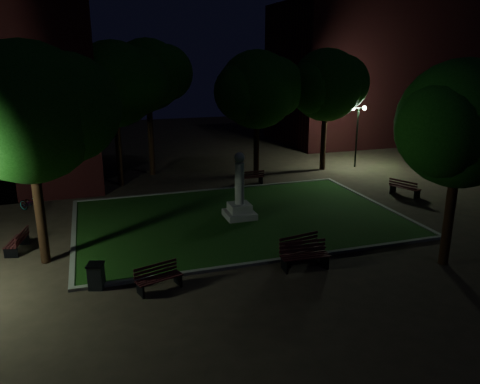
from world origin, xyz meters
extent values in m
plane|color=#3D2F23|center=(0.00, 0.00, 0.00)|extent=(80.00, 80.00, 0.00)
cube|color=#1A4011|center=(0.00, 2.00, 0.04)|extent=(15.00, 10.00, 0.08)
cube|color=slate|center=(0.00, -3.10, 0.06)|extent=(15.40, 0.20, 0.12)
cube|color=slate|center=(0.00, 7.10, 0.06)|extent=(15.40, 0.20, 0.12)
cube|color=slate|center=(-7.60, 2.00, 0.06)|extent=(0.20, 10.00, 0.12)
cube|color=slate|center=(7.60, 2.00, 0.06)|extent=(0.20, 10.00, 0.12)
cube|color=#A7A098|center=(0.00, 2.00, 0.23)|extent=(1.40, 1.40, 0.30)
cube|color=#A7A098|center=(0.00, 2.00, 0.58)|extent=(1.00, 1.00, 0.40)
cylinder|color=#A7A098|center=(0.00, 2.00, 1.78)|extent=(0.44, 0.44, 2.00)
sphere|color=#A7A098|center=(0.00, 2.00, 3.03)|extent=(0.50, 0.50, 0.50)
cube|color=#441314|center=(18.00, 20.00, 6.00)|extent=(16.00, 10.00, 12.00)
cylinder|color=black|center=(-8.57, -0.36, 2.09)|extent=(0.36, 0.36, 4.18)
sphere|color=#185412|center=(-8.57, -0.36, 5.68)|extent=(5.01, 5.01, 5.01)
sphere|color=#185412|center=(-7.31, -0.16, 5.78)|extent=(4.01, 4.01, 4.01)
cylinder|color=black|center=(-4.97, 10.05, 2.26)|extent=(0.36, 0.36, 4.53)
sphere|color=#185412|center=(-4.97, 10.05, 6.01)|extent=(4.94, 4.94, 4.94)
sphere|color=#185412|center=(-3.73, 10.25, 6.11)|extent=(3.95, 3.95, 3.95)
sphere|color=#185412|center=(-5.95, 9.75, 5.91)|extent=(3.70, 3.70, 3.70)
cylinder|color=black|center=(3.75, 9.97, 2.02)|extent=(0.36, 0.36, 4.03)
sphere|color=#185412|center=(3.75, 9.97, 5.51)|extent=(4.94, 4.94, 4.94)
sphere|color=#185412|center=(4.98, 10.17, 5.61)|extent=(3.95, 3.95, 3.95)
sphere|color=#185412|center=(2.76, 9.67, 5.41)|extent=(3.71, 3.71, 3.71)
cylinder|color=black|center=(8.58, 9.90, 2.15)|extent=(0.36, 0.36, 4.29)
sphere|color=#185412|center=(8.58, 9.90, 5.72)|extent=(4.75, 4.75, 4.75)
sphere|color=#185412|center=(9.77, 10.10, 5.82)|extent=(3.80, 3.80, 3.80)
sphere|color=#185412|center=(7.63, 9.60, 5.62)|extent=(3.56, 3.56, 3.56)
cylinder|color=black|center=(5.80, -5.19, 1.98)|extent=(0.36, 0.36, 3.96)
sphere|color=#185412|center=(5.80, -5.19, 5.31)|extent=(4.51, 4.51, 4.51)
sphere|color=#185412|center=(4.90, -5.49, 5.21)|extent=(3.38, 3.38, 3.38)
cylinder|color=black|center=(-10.21, 10.13, 2.24)|extent=(0.36, 0.36, 4.49)
sphere|color=#185412|center=(-10.21, 10.13, 5.82)|extent=(4.44, 4.44, 4.44)
sphere|color=#185412|center=(-9.10, 10.33, 5.92)|extent=(3.55, 3.55, 3.55)
cylinder|color=black|center=(-2.76, 12.16, 2.54)|extent=(0.36, 0.36, 5.08)
sphere|color=#185412|center=(-2.76, 12.16, 6.43)|extent=(4.49, 4.49, 4.49)
sphere|color=#185412|center=(-1.64, 12.36, 6.53)|extent=(3.59, 3.59, 3.59)
sphere|color=#185412|center=(-3.66, 11.86, 6.33)|extent=(3.36, 3.36, 3.36)
cylinder|color=black|center=(-10.09, 9.52, 2.01)|extent=(0.12, 0.12, 4.02)
cylinder|color=black|center=(-10.09, 9.52, 4.02)|extent=(0.90, 0.08, 0.08)
sphere|color=#D8FFD8|center=(-10.54, 9.52, 4.02)|extent=(0.28, 0.28, 0.28)
sphere|color=#D8FFD8|center=(-9.64, 9.52, 4.02)|extent=(0.28, 0.28, 0.28)
cylinder|color=black|center=(11.18, 9.94, 2.06)|extent=(0.12, 0.12, 4.11)
cylinder|color=black|center=(11.18, 9.94, 4.11)|extent=(0.90, 0.08, 0.08)
sphere|color=#D8FFD8|center=(10.73, 9.94, 4.11)|extent=(0.28, 0.28, 0.28)
sphere|color=#D8FFD8|center=(11.63, 9.94, 4.11)|extent=(0.28, 0.28, 0.28)
cube|color=black|center=(-0.18, -3.90, 0.25)|extent=(0.11, 0.63, 0.50)
cube|color=black|center=(1.40, -4.00, 0.25)|extent=(0.11, 0.63, 0.50)
cube|color=#391213|center=(0.60, -4.20, 0.51)|extent=(1.81, 0.22, 0.05)
cube|color=#391213|center=(0.61, -4.04, 0.51)|extent=(1.81, 0.22, 0.05)
cube|color=#391213|center=(0.62, -3.88, 0.51)|extent=(1.81, 0.22, 0.05)
cube|color=#391213|center=(0.63, -3.73, 0.51)|extent=(1.81, 0.22, 0.05)
cube|color=#391213|center=(0.63, -3.66, 0.62)|extent=(1.81, 0.18, 0.11)
cube|color=#391213|center=(0.63, -3.66, 0.78)|extent=(1.81, 0.18, 0.11)
cube|color=#391213|center=(0.63, -3.66, 0.94)|extent=(1.81, 0.18, 0.11)
cube|color=black|center=(0.06, -3.45, 0.24)|extent=(0.18, 0.61, 0.49)
cube|color=black|center=(1.59, -3.17, 0.24)|extent=(0.18, 0.61, 0.49)
cube|color=#391213|center=(0.87, -3.55, 0.50)|extent=(1.76, 0.42, 0.04)
cube|color=#391213|center=(0.84, -3.40, 0.50)|extent=(1.76, 0.42, 0.04)
cube|color=#391213|center=(0.81, -3.25, 0.50)|extent=(1.76, 0.42, 0.04)
cube|color=#391213|center=(0.79, -3.10, 0.50)|extent=(1.76, 0.42, 0.04)
cube|color=#391213|center=(0.77, -3.03, 0.61)|extent=(1.76, 0.38, 0.11)
cube|color=#391213|center=(0.77, -3.03, 0.77)|extent=(1.76, 0.38, 0.11)
cube|color=#391213|center=(0.77, -3.03, 0.92)|extent=(1.76, 0.38, 0.11)
cube|color=black|center=(-5.42, -4.14, 0.22)|extent=(0.22, 0.53, 0.43)
cube|color=black|center=(-4.11, -3.74, 0.22)|extent=(0.22, 0.53, 0.43)
cube|color=#391213|center=(-4.70, -4.15, 0.44)|extent=(1.53, 0.55, 0.04)
cube|color=#391213|center=(-4.74, -4.02, 0.44)|extent=(1.53, 0.55, 0.04)
cube|color=#391213|center=(-4.78, -3.88, 0.44)|extent=(1.53, 0.55, 0.04)
cube|color=#391213|center=(-4.82, -3.75, 0.44)|extent=(1.53, 0.55, 0.04)
cube|color=#391213|center=(-4.84, -3.70, 0.54)|extent=(1.52, 0.52, 0.09)
cube|color=#391213|center=(-4.84, -3.70, 0.68)|extent=(1.52, 0.52, 0.09)
cube|color=#391213|center=(-4.84, -3.70, 0.82)|extent=(1.52, 0.52, 0.09)
cube|color=black|center=(-9.59, 1.76, 0.21)|extent=(0.53, 0.17, 0.42)
cube|color=black|center=(-9.88, 0.45, 0.21)|extent=(0.53, 0.17, 0.42)
cube|color=#391213|center=(-9.94, 1.15, 0.43)|extent=(0.41, 1.52, 0.04)
cube|color=#391213|center=(-9.81, 1.12, 0.43)|extent=(0.41, 1.52, 0.04)
cube|color=#391213|center=(-9.68, 1.09, 0.43)|extent=(0.41, 1.52, 0.04)
cube|color=#391213|center=(-9.55, 1.06, 0.43)|extent=(0.41, 1.52, 0.04)
cube|color=#391213|center=(-9.49, 1.05, 0.53)|extent=(0.38, 1.51, 0.09)
cube|color=#391213|center=(-9.49, 1.05, 0.66)|extent=(0.38, 1.51, 0.09)
cube|color=#391213|center=(-9.49, 1.05, 0.80)|extent=(0.38, 1.51, 0.09)
cube|color=black|center=(10.35, 2.15, 0.23)|extent=(0.56, 0.29, 0.47)
cube|color=black|center=(9.77, 3.52, 0.23)|extent=(0.56, 0.29, 0.47)
cube|color=#391213|center=(10.27, 2.93, 0.48)|extent=(0.76, 1.60, 0.04)
cube|color=#391213|center=(10.14, 2.87, 0.48)|extent=(0.76, 1.60, 0.04)
cube|color=#391213|center=(10.00, 2.81, 0.48)|extent=(0.76, 1.60, 0.04)
cube|color=#391213|center=(9.86, 2.75, 0.48)|extent=(0.76, 1.60, 0.04)
cube|color=#391213|center=(9.80, 2.73, 0.58)|extent=(0.72, 1.59, 0.10)
cube|color=#391213|center=(9.80, 2.73, 0.73)|extent=(0.72, 1.59, 0.10)
cube|color=#391213|center=(9.80, 2.73, 0.88)|extent=(0.72, 1.59, 0.10)
cube|color=black|center=(3.28, 7.84, 0.22)|extent=(0.08, 0.56, 0.44)
cube|color=black|center=(1.86, 7.79, 0.22)|extent=(0.08, 0.56, 0.44)
cube|color=#391213|center=(2.56, 8.04, 0.46)|extent=(1.62, 0.15, 0.04)
cube|color=#391213|center=(2.57, 7.90, 0.46)|extent=(1.62, 0.15, 0.04)
cube|color=#391213|center=(2.57, 7.76, 0.46)|extent=(1.62, 0.15, 0.04)
cube|color=#391213|center=(2.58, 7.61, 0.46)|extent=(1.62, 0.15, 0.04)
cube|color=#391213|center=(2.58, 7.55, 0.56)|extent=(1.62, 0.11, 0.10)
cube|color=#391213|center=(2.58, 7.55, 0.70)|extent=(1.62, 0.11, 0.10)
cube|color=#391213|center=(2.58, 7.55, 0.84)|extent=(1.62, 0.11, 0.10)
cube|color=black|center=(-6.77, -3.16, 0.42)|extent=(0.59, 0.59, 0.85)
cube|color=black|center=(-6.77, -3.16, 0.88)|extent=(0.66, 0.66, 0.06)
imported|color=black|center=(-9.66, 6.38, 0.40)|extent=(1.52, 1.38, 0.80)
camera|label=1|loc=(-6.59, -18.29, 7.62)|focal=35.00mm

